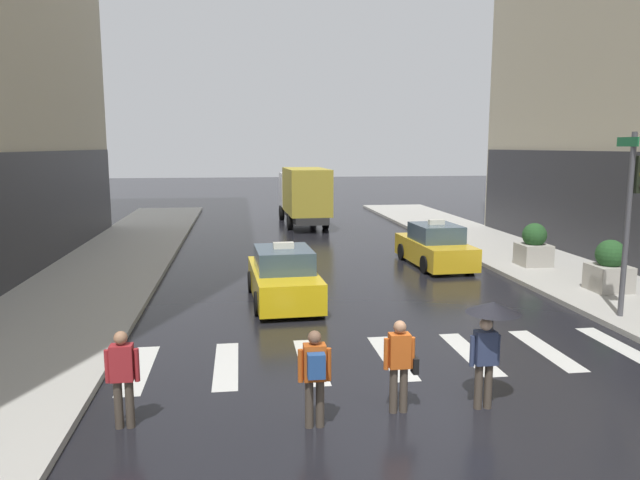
# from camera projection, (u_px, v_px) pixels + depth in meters

# --- Properties ---
(ground_plane) EXTENTS (160.00, 160.00, 0.00)m
(ground_plane) POSITION_uv_depth(u_px,v_px,m) (436.00, 418.00, 10.15)
(ground_plane) COLOR black
(crosswalk_markings) EXTENTS (11.30, 2.80, 0.01)m
(crosswalk_markings) POSITION_uv_depth(u_px,v_px,m) (392.00, 357.00, 13.08)
(crosswalk_markings) COLOR silver
(crosswalk_markings) RESTS_ON ground
(traffic_light_pole) EXTENTS (0.44, 0.84, 4.80)m
(traffic_light_pole) POSITION_uv_depth(u_px,v_px,m) (633.00, 199.00, 15.27)
(traffic_light_pole) COLOR #47474C
(traffic_light_pole) RESTS_ON curb_right
(taxi_lead) EXTENTS (2.09, 4.61, 1.80)m
(taxi_lead) POSITION_uv_depth(u_px,v_px,m) (283.00, 278.00, 17.67)
(taxi_lead) COLOR yellow
(taxi_lead) RESTS_ON ground
(taxi_second) EXTENTS (2.08, 4.61, 1.80)m
(taxi_second) POSITION_uv_depth(u_px,v_px,m) (435.00, 247.00, 23.01)
(taxi_second) COLOR gold
(taxi_second) RESTS_ON ground
(box_truck) EXTENTS (2.45, 7.60, 3.35)m
(box_truck) POSITION_uv_depth(u_px,v_px,m) (304.00, 194.00, 34.34)
(box_truck) COLOR #2D2D2D
(box_truck) RESTS_ON ground
(pedestrian_with_umbrella) EXTENTS (0.96, 0.96, 1.94)m
(pedestrian_with_umbrella) POSITION_uv_depth(u_px,v_px,m) (490.00, 325.00, 10.32)
(pedestrian_with_umbrella) COLOR #473D33
(pedestrian_with_umbrella) RESTS_ON ground
(pedestrian_with_backpack) EXTENTS (0.55, 0.43, 1.65)m
(pedestrian_with_backpack) POSITION_uv_depth(u_px,v_px,m) (315.00, 372.00, 9.65)
(pedestrian_with_backpack) COLOR #473D33
(pedestrian_with_backpack) RESTS_ON ground
(pedestrian_with_handbag) EXTENTS (0.60, 0.24, 1.65)m
(pedestrian_with_handbag) POSITION_uv_depth(u_px,v_px,m) (400.00, 361.00, 10.25)
(pedestrian_with_handbag) COLOR #473D33
(pedestrian_with_handbag) RESTS_ON ground
(pedestrian_plain_coat) EXTENTS (0.55, 0.24, 1.65)m
(pedestrian_plain_coat) POSITION_uv_depth(u_px,v_px,m) (122.00, 373.00, 9.67)
(pedestrian_plain_coat) COLOR #473D33
(pedestrian_plain_coat) RESTS_ON ground
(planter_near_corner) EXTENTS (1.10, 1.10, 1.60)m
(planter_near_corner) POSITION_uv_depth(u_px,v_px,m) (610.00, 268.00, 18.37)
(planter_near_corner) COLOR #A8A399
(planter_near_corner) RESTS_ON curb_right
(planter_mid_block) EXTENTS (1.10, 1.10, 1.60)m
(planter_mid_block) POSITION_uv_depth(u_px,v_px,m) (534.00, 246.00, 22.32)
(planter_mid_block) COLOR #A8A399
(planter_mid_block) RESTS_ON curb_right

